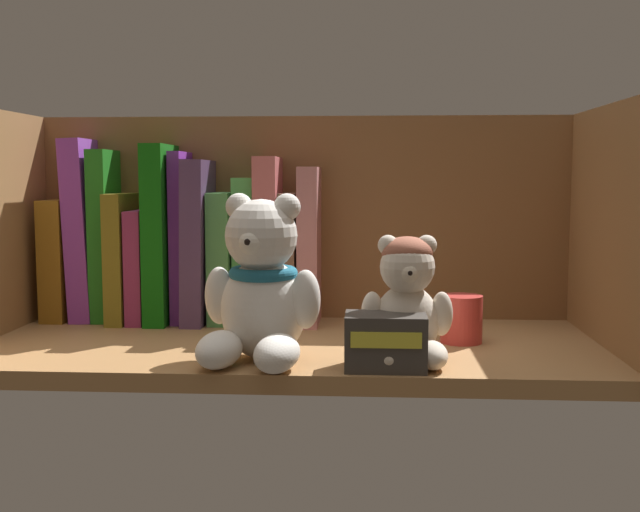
# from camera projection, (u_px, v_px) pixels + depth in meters

# --- Properties ---
(shelf_board) EXTENTS (0.72, 0.32, 0.02)m
(shelf_board) POSITION_uv_depth(u_px,v_px,m) (292.00, 350.00, 0.92)
(shelf_board) COLOR #9E7042
(shelf_board) RESTS_ON ground
(shelf_back_panel) EXTENTS (0.75, 0.01, 0.30)m
(shelf_back_panel) POSITION_uv_depth(u_px,v_px,m) (303.00, 225.00, 1.07)
(shelf_back_panel) COLOR brown
(shelf_back_panel) RESTS_ON ground
(shelf_side_panel_right) EXTENTS (0.02, 0.34, 0.30)m
(shelf_side_panel_right) POSITION_uv_depth(u_px,v_px,m) (613.00, 235.00, 0.88)
(shelf_side_panel_right) COLOR #9E7042
(shelf_side_panel_right) RESTS_ON ground
(book_0) EXTENTS (0.03, 0.11, 0.16)m
(book_0) POSITION_uv_depth(u_px,v_px,m) (64.00, 259.00, 1.07)
(book_0) COLOR brown
(book_0) RESTS_ON shelf_board
(book_1) EXTENTS (0.04, 0.10, 0.25)m
(book_1) POSITION_uv_depth(u_px,v_px,m) (87.00, 230.00, 1.06)
(book_1) COLOR purple
(book_1) RESTS_ON shelf_board
(book_2) EXTENTS (0.02, 0.10, 0.23)m
(book_2) POSITION_uv_depth(u_px,v_px,m) (108.00, 235.00, 1.06)
(book_2) COLOR #20781F
(book_2) RESTS_ON shelf_board
(book_3) EXTENTS (0.02, 0.14, 0.17)m
(book_3) POSITION_uv_depth(u_px,v_px,m) (128.00, 256.00, 1.06)
(book_3) COLOR olive
(book_3) RESTS_ON shelf_board
(book_4) EXTENTS (0.02, 0.14, 0.15)m
(book_4) POSITION_uv_depth(u_px,v_px,m) (147.00, 264.00, 1.06)
(book_4) COLOR #912C5C
(book_4) RESTS_ON shelf_board
(book_5) EXTENTS (0.03, 0.15, 0.24)m
(book_5) POSITION_uv_depth(u_px,v_px,m) (166.00, 233.00, 1.05)
(book_5) COLOR #10610E
(book_5) RESTS_ON shelf_board
(book_6) EXTENTS (0.02, 0.11, 0.23)m
(book_6) POSITION_uv_depth(u_px,v_px,m) (184.00, 236.00, 1.05)
(book_6) COLOR purple
(book_6) RESTS_ON shelf_board
(book_7) EXTENTS (0.03, 0.15, 0.22)m
(book_7) POSITION_uv_depth(u_px,v_px,m) (202.00, 241.00, 1.05)
(book_7) COLOR #50365C
(book_7) RESTS_ON shelf_board
(book_8) EXTENTS (0.03, 0.12, 0.17)m
(book_8) POSITION_uv_depth(u_px,v_px,m) (225.00, 256.00, 1.05)
(book_8) COLOR #488A47
(book_8) RESTS_ON shelf_board
(book_9) EXTENTS (0.03, 0.10, 0.19)m
(book_9) POSITION_uv_depth(u_px,v_px,m) (248.00, 249.00, 1.05)
(book_9) COLOR #4DA74B
(book_9) RESTS_ON shelf_board
(book_10) EXTENTS (0.03, 0.13, 0.22)m
(book_10) POSITION_uv_depth(u_px,v_px,m) (270.00, 239.00, 1.05)
(book_10) COLOR #C15E5E
(book_10) RESTS_ON shelf_board
(book_11) EXTENTS (0.02, 0.14, 0.17)m
(book_11) POSITION_uv_depth(u_px,v_px,m) (291.00, 257.00, 1.05)
(book_11) COLOR brown
(book_11) RESTS_ON shelf_board
(book_12) EXTENTS (0.03, 0.14, 0.21)m
(book_12) POSITION_uv_depth(u_px,v_px,m) (311.00, 245.00, 1.04)
(book_12) COLOR #AF6969
(book_12) RESTS_ON shelf_board
(teddy_bear_larger) EXTENTS (0.13, 0.14, 0.18)m
(teddy_bear_larger) POSITION_uv_depth(u_px,v_px,m) (261.00, 290.00, 0.81)
(teddy_bear_larger) COLOR white
(teddy_bear_larger) RESTS_ON shelf_board
(teddy_bear_smaller) EXTENTS (0.10, 0.10, 0.13)m
(teddy_bear_smaller) POSITION_uv_depth(u_px,v_px,m) (407.00, 302.00, 0.81)
(teddy_bear_smaller) COLOR beige
(teddy_bear_smaller) RESTS_ON shelf_board
(pillar_candle) EXTENTS (0.05, 0.05, 0.06)m
(pillar_candle) POSITION_uv_depth(u_px,v_px,m) (461.00, 319.00, 0.91)
(pillar_candle) COLOR #C63833
(pillar_candle) RESTS_ON shelf_board
(small_product_box) EXTENTS (0.08, 0.05, 0.06)m
(small_product_box) POSITION_uv_depth(u_px,v_px,m) (386.00, 341.00, 0.78)
(small_product_box) COLOR #38332D
(small_product_box) RESTS_ON shelf_board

